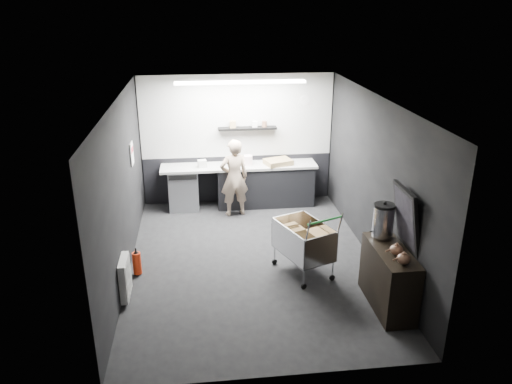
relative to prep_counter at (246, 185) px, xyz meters
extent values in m
plane|color=black|center=(-0.14, -2.42, -0.46)|extent=(5.50, 5.50, 0.00)
plane|color=silver|center=(-0.14, -2.42, 2.24)|extent=(5.50, 5.50, 0.00)
plane|color=black|center=(-0.14, 0.33, 0.89)|extent=(5.50, 0.00, 5.50)
plane|color=black|center=(-0.14, -5.17, 0.89)|extent=(5.50, 0.00, 5.50)
plane|color=black|center=(-2.14, -2.42, 0.89)|extent=(0.00, 5.50, 5.50)
plane|color=black|center=(1.86, -2.42, 0.89)|extent=(0.00, 5.50, 5.50)
cube|color=#B4B4B0|center=(-0.14, 0.31, 1.39)|extent=(3.95, 0.02, 1.70)
cube|color=black|center=(-0.14, 0.31, 0.04)|extent=(3.95, 0.02, 1.00)
cube|color=black|center=(0.06, 0.20, 1.16)|extent=(1.20, 0.22, 0.04)
cylinder|color=silver|center=(1.26, 0.30, 1.69)|extent=(0.20, 0.03, 0.20)
cube|color=white|center=(-2.12, -1.12, 1.09)|extent=(0.02, 0.30, 0.40)
cube|color=red|center=(-2.11, -1.12, 1.16)|extent=(0.02, 0.22, 0.10)
cube|color=silver|center=(-2.08, -3.32, -0.11)|extent=(0.10, 0.50, 0.60)
cube|color=white|center=(-0.14, -0.57, 2.21)|extent=(2.40, 0.20, 0.04)
cube|color=black|center=(0.41, 0.00, -0.03)|extent=(2.00, 0.56, 0.85)
cube|color=#A3A39E|center=(-0.14, 0.00, 0.42)|extent=(3.20, 0.60, 0.05)
cube|color=#9EA0A5|center=(-1.29, 0.00, -0.03)|extent=(0.60, 0.58, 0.85)
cube|color=black|center=(-1.29, -0.30, 0.32)|extent=(0.56, 0.02, 0.10)
imported|color=beige|center=(-0.27, -0.45, 0.33)|extent=(0.63, 0.47, 1.57)
cube|color=silver|center=(0.63, -2.87, -0.11)|extent=(0.92, 1.11, 0.02)
cube|color=silver|center=(0.33, -2.87, 0.13)|extent=(0.37, 0.89, 0.50)
cube|color=silver|center=(0.92, -2.87, 0.13)|extent=(0.37, 0.89, 0.50)
cube|color=silver|center=(0.63, -3.33, 0.13)|extent=(0.58, 0.25, 0.50)
cube|color=silver|center=(0.63, -2.41, 0.13)|extent=(0.58, 0.25, 0.50)
cylinder|color=silver|center=(0.36, -3.30, -0.27)|extent=(0.02, 0.02, 0.33)
cylinder|color=silver|center=(0.89, -3.30, -0.27)|extent=(0.02, 0.02, 0.33)
cylinder|color=silver|center=(0.36, -2.44, -0.27)|extent=(0.02, 0.02, 0.33)
cylinder|color=silver|center=(0.89, -2.44, -0.27)|extent=(0.02, 0.02, 0.33)
cylinder|color=green|center=(0.63, -3.39, 0.66)|extent=(0.58, 0.26, 0.03)
cube|color=brown|center=(0.49, -2.76, 0.11)|extent=(0.37, 0.41, 0.42)
cube|color=brown|center=(0.78, -3.00, 0.09)|extent=(0.34, 0.38, 0.38)
cylinder|color=black|center=(0.36, -3.30, -0.41)|extent=(0.09, 0.06, 0.09)
cylinder|color=black|center=(0.36, -2.44, -0.41)|extent=(0.09, 0.06, 0.09)
cylinder|color=black|center=(0.89, -3.30, -0.41)|extent=(0.09, 0.06, 0.09)
cylinder|color=black|center=(0.89, -2.44, -0.41)|extent=(0.09, 0.06, 0.09)
cube|color=black|center=(1.62, -3.93, -0.01)|extent=(0.44, 1.18, 0.89)
cylinder|color=silver|center=(1.62, -3.53, 0.68)|extent=(0.30, 0.30, 0.45)
cylinder|color=black|center=(1.62, -3.53, 0.92)|extent=(0.30, 0.30, 0.04)
sphere|color=black|center=(1.62, -3.53, 0.96)|extent=(0.05, 0.05, 0.05)
ellipsoid|color=brown|center=(1.62, -4.07, 0.51)|extent=(0.18, 0.18, 0.14)
ellipsoid|color=brown|center=(1.62, -4.32, 0.51)|extent=(0.18, 0.18, 0.14)
cube|color=black|center=(1.80, -3.88, 0.87)|extent=(0.20, 0.69, 0.88)
cube|color=black|center=(1.78, -3.88, 0.87)|extent=(0.14, 0.59, 0.76)
cylinder|color=red|center=(-1.99, -2.64, -0.25)|extent=(0.14, 0.14, 0.36)
cone|color=black|center=(-1.99, -2.64, -0.05)|extent=(0.09, 0.09, 0.05)
cylinder|color=black|center=(-1.99, -2.64, -0.01)|extent=(0.03, 0.03, 0.05)
cube|color=#91794D|center=(0.67, -0.05, 0.50)|extent=(0.62, 0.54, 0.10)
cylinder|color=white|center=(0.04, 0.00, 0.54)|extent=(0.20, 0.20, 0.20)
cube|color=silver|center=(-0.89, -0.05, 0.52)|extent=(0.19, 0.16, 0.15)
camera|label=1|loc=(-0.93, -9.73, 3.63)|focal=35.00mm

